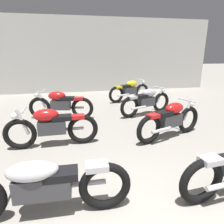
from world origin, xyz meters
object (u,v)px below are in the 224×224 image
(motorcycle_right_row_2, at_px, (146,101))
(motorcycle_right_row_3, at_px, (130,90))
(motorcycle_right_row_1, at_px, (171,119))
(motorcycle_left_row_2, at_px, (60,104))
(motorcycle_left_row_0, at_px, (42,185))
(motorcycle_left_row_1, at_px, (51,126))

(motorcycle_right_row_2, distance_m, motorcycle_right_row_3, 1.93)
(motorcycle_right_row_1, xyz_separation_m, motorcycle_right_row_3, (0.11, 3.79, 0.00))
(motorcycle_left_row_2, height_order, motorcycle_right_row_1, same)
(motorcycle_left_row_2, height_order, motorcycle_right_row_3, same)
(motorcycle_left_row_0, xyz_separation_m, motorcycle_right_row_2, (2.76, 3.77, 0.01))
(motorcycle_right_row_3, bearing_deg, motorcycle_right_row_2, -90.18)
(motorcycle_left_row_1, xyz_separation_m, motorcycle_right_row_2, (2.81, 1.77, 0.00))
(motorcycle_left_row_2, relative_size, motorcycle_right_row_1, 1.03)
(motorcycle_right_row_2, bearing_deg, motorcycle_left_row_2, 177.47)
(motorcycle_left_row_0, height_order, motorcycle_right_row_1, motorcycle_left_row_0)
(motorcycle_right_row_1, bearing_deg, motorcycle_right_row_2, 86.76)
(motorcycle_right_row_1, height_order, motorcycle_right_row_2, same)
(motorcycle_left_row_2, bearing_deg, motorcycle_right_row_2, -2.53)
(motorcycle_left_row_1, distance_m, motorcycle_right_row_1, 2.71)
(motorcycle_left_row_0, bearing_deg, motorcycle_left_row_1, 91.50)
(motorcycle_left_row_1, height_order, motorcycle_left_row_2, same)
(motorcycle_left_row_0, distance_m, motorcycle_left_row_2, 3.89)
(motorcycle_right_row_2, bearing_deg, motorcycle_left_row_1, -147.81)
(motorcycle_left_row_0, relative_size, motorcycle_right_row_3, 1.15)
(motorcycle_left_row_0, distance_m, motorcycle_right_row_3, 6.34)
(motorcycle_left_row_1, height_order, motorcycle_right_row_2, same)
(motorcycle_right_row_1, relative_size, motorcycle_right_row_2, 1.00)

